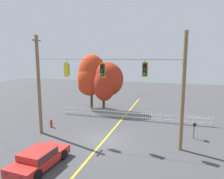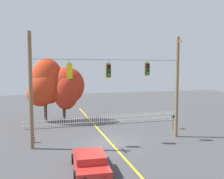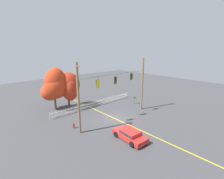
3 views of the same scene
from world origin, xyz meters
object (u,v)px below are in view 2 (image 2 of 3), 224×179
autumn_maple_mid (66,88)px  fire_hydrant (33,138)px  traffic_signal_southbound_primary (69,71)px  roadside_mailbox (173,117)px  autumn_maple_near_fence (46,85)px  traffic_signal_eastbound_side (109,70)px  parked_car (90,161)px  traffic_signal_northbound_primary (147,69)px

autumn_maple_mid → fire_hydrant: size_ratio=8.03×
traffic_signal_southbound_primary → roadside_mailbox: size_ratio=1.01×
traffic_signal_southbound_primary → fire_hydrant: (-2.86, 1.63, -5.50)m
autumn_maple_near_fence → fire_hydrant: size_ratio=9.24×
traffic_signal_southbound_primary → traffic_signal_eastbound_side: 3.12m
autumn_maple_mid → fire_hydrant: (-3.36, -7.29, -3.52)m
traffic_signal_eastbound_side → roadside_mailbox: bearing=19.4°
parked_car → roadside_mailbox: roadside_mailbox is taller
traffic_signal_southbound_primary → traffic_signal_eastbound_side: size_ratio=1.01×
traffic_signal_southbound_primary → roadside_mailbox: bearing=14.0°
roadside_mailbox → traffic_signal_eastbound_side: bearing=-160.6°
autumn_maple_mid → parked_car: size_ratio=1.43×
autumn_maple_near_fence → roadside_mailbox: bearing=-29.6°
traffic_signal_northbound_primary → autumn_maple_near_fence: (-8.19, 9.47, -1.80)m
parked_car → roadside_mailbox: size_ratio=3.05×
traffic_signal_southbound_primary → autumn_maple_mid: traffic_signal_southbound_primary is taller
traffic_signal_southbound_primary → autumn_maple_near_fence: autumn_maple_near_fence is taller
autumn_maple_mid → autumn_maple_near_fence: bearing=165.4°
traffic_signal_northbound_primary → parked_car: (-5.87, -5.16, -5.40)m
traffic_signal_southbound_primary → fire_hydrant: traffic_signal_southbound_primary is taller
autumn_maple_mid → parked_car: (0.12, -14.06, -3.30)m
traffic_signal_northbound_primary → parked_car: size_ratio=0.30×
traffic_signal_eastbound_side → autumn_maple_near_fence: autumn_maple_near_fence is taller
autumn_maple_mid → roadside_mailbox: (9.95, -6.32, -2.73)m
fire_hydrant → traffic_signal_northbound_primary: bearing=-9.8°
traffic_signal_southbound_primary → autumn_maple_mid: (0.50, 8.92, -1.98)m
traffic_signal_eastbound_side → autumn_maple_mid: bearing=106.4°
fire_hydrant → traffic_signal_eastbound_side: bearing=-15.0°
autumn_maple_near_fence → fire_hydrant: (-1.16, -7.86, -3.82)m
traffic_signal_eastbound_side → fire_hydrant: bearing=165.0°
traffic_signal_southbound_primary → parked_car: traffic_signal_southbound_primary is taller
autumn_maple_near_fence → parked_car: autumn_maple_near_fence is taller
autumn_maple_near_fence → parked_car: (2.31, -14.63, -3.60)m
traffic_signal_northbound_primary → fire_hydrant: traffic_signal_northbound_primary is taller
traffic_signal_northbound_primary → autumn_maple_mid: (-5.99, 8.90, -2.10)m
traffic_signal_eastbound_side → traffic_signal_southbound_primary: bearing=-179.6°
autumn_maple_near_fence → autumn_maple_mid: size_ratio=1.15×
traffic_signal_northbound_primary → autumn_maple_mid: size_ratio=0.21×
traffic_signal_southbound_primary → traffic_signal_northbound_primary: (6.49, 0.02, 0.13)m
traffic_signal_eastbound_side → autumn_maple_mid: (-2.62, 8.90, -1.98)m
autumn_maple_near_fence → traffic_signal_northbound_primary: bearing=-49.2°
traffic_signal_southbound_primary → roadside_mailbox: (10.45, 2.60, -4.70)m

